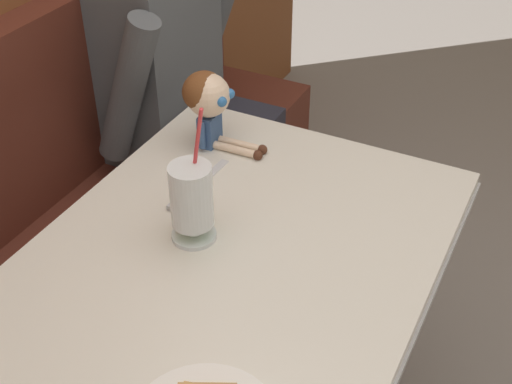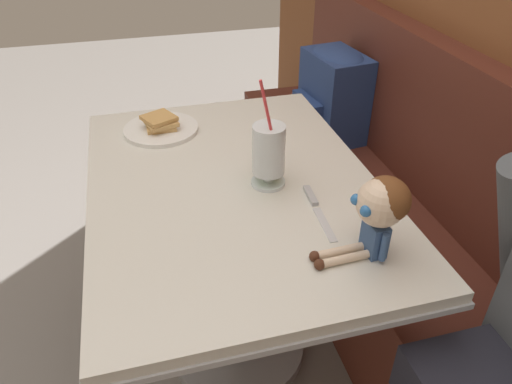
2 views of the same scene
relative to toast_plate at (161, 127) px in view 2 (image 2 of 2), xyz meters
The scene contains 8 objects.
ground_plane 0.84m from the toast_plate, ahead, with size 8.00×8.00×0.00m, color gray.
booth_bench 0.97m from the toast_plate, 65.15° to the left, with size 2.60×0.48×1.00m.
diner_table 0.45m from the toast_plate, 24.11° to the left, with size 1.11×0.81×0.74m.
toast_plate is the anchor object (origin of this frame).
milkshake_glass 0.49m from the toast_plate, 32.77° to the left, with size 0.10×0.10×0.31m.
butter_knife 0.64m from the toast_plate, 33.38° to the left, with size 0.24×0.03×0.01m.
seated_doll 0.86m from the toast_plate, 29.16° to the left, with size 0.12×0.22×0.20m.
backpack 0.84m from the toast_plate, 113.48° to the left, with size 0.32×0.28×0.41m.
Camera 2 is at (1.12, -0.05, 1.49)m, focal length 33.82 mm.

